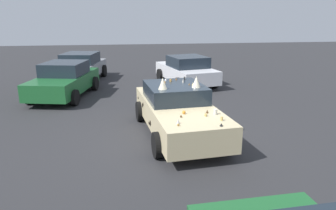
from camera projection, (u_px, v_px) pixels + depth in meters
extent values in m
plane|color=#2D2D30|center=(178.00, 134.00, 9.34)|extent=(60.00, 60.00, 0.00)
cube|color=beige|center=(178.00, 114.00, 9.17)|extent=(4.80, 2.19, 0.67)
cube|color=#1E2833|center=(175.00, 92.00, 9.37)|extent=(2.01, 1.80, 0.47)
cylinder|color=black|center=(227.00, 138.00, 8.11)|extent=(0.67, 0.28, 0.66)
cylinder|color=black|center=(158.00, 145.00, 7.70)|extent=(0.67, 0.28, 0.66)
cylinder|color=black|center=(192.00, 108.00, 10.81)|extent=(0.67, 0.28, 0.66)
cylinder|color=black|center=(140.00, 111.00, 10.39)|extent=(0.67, 0.28, 0.66)
ellipsoid|color=black|center=(188.00, 99.00, 11.22)|extent=(0.11, 0.03, 0.15)
ellipsoid|color=black|center=(150.00, 123.00, 8.68)|extent=(0.17, 0.04, 0.16)
ellipsoid|color=black|center=(142.00, 105.00, 9.89)|extent=(0.17, 0.04, 0.13)
ellipsoid|color=black|center=(205.00, 107.00, 9.53)|extent=(0.15, 0.03, 0.10)
ellipsoid|color=black|center=(138.00, 98.00, 10.75)|extent=(0.12, 0.03, 0.09)
ellipsoid|color=black|center=(143.00, 104.00, 9.75)|extent=(0.12, 0.03, 0.11)
ellipsoid|color=black|center=(149.00, 123.00, 8.87)|extent=(0.17, 0.03, 0.08)
ellipsoid|color=black|center=(196.00, 107.00, 10.37)|extent=(0.15, 0.03, 0.08)
cone|color=#51381E|center=(207.00, 111.00, 8.12)|extent=(0.10, 0.10, 0.10)
sphere|color=#A87A38|center=(178.00, 125.00, 7.19)|extent=(0.06, 0.06, 0.06)
cone|color=black|center=(221.00, 125.00, 7.17)|extent=(0.12, 0.12, 0.07)
cylinder|color=tan|center=(222.00, 119.00, 7.55)|extent=(0.08, 0.08, 0.10)
cone|color=silver|center=(178.00, 121.00, 7.33)|extent=(0.11, 0.11, 0.13)
sphere|color=orange|center=(184.00, 112.00, 8.06)|extent=(0.09, 0.09, 0.09)
sphere|color=#51381E|center=(181.00, 116.00, 7.78)|extent=(0.05, 0.05, 0.05)
cylinder|color=silver|center=(215.00, 112.00, 8.01)|extent=(0.13, 0.13, 0.14)
cylinder|color=tan|center=(206.00, 115.00, 7.88)|extent=(0.09, 0.09, 0.06)
cylinder|color=#A87A38|center=(171.00, 80.00, 9.70)|extent=(0.09, 0.09, 0.08)
cone|color=tan|center=(193.00, 84.00, 9.10)|extent=(0.10, 0.10, 0.10)
cone|color=silver|center=(166.00, 79.00, 9.90)|extent=(0.07, 0.07, 0.06)
cone|color=#51381E|center=(189.00, 84.00, 9.22)|extent=(0.08, 0.08, 0.06)
cone|color=silver|center=(185.00, 77.00, 10.14)|extent=(0.08, 0.08, 0.09)
cone|color=gray|center=(183.00, 81.00, 9.58)|extent=(0.09, 0.09, 0.11)
cone|color=#51381E|center=(176.00, 79.00, 9.96)|extent=(0.09, 0.09, 0.06)
cylinder|color=orange|center=(165.00, 83.00, 9.22)|extent=(0.05, 0.05, 0.11)
cylinder|color=black|center=(185.00, 78.00, 9.93)|extent=(0.06, 0.06, 0.10)
cone|color=silver|center=(195.00, 87.00, 8.70)|extent=(0.07, 0.07, 0.10)
cone|color=beige|center=(196.00, 82.00, 8.89)|extent=(0.24, 0.24, 0.32)
cone|color=beige|center=(163.00, 84.00, 8.67)|extent=(0.24, 0.24, 0.32)
cube|color=white|center=(186.00, 73.00, 15.88)|extent=(4.45, 2.65, 0.64)
cube|color=#1E2833|center=(188.00, 62.00, 15.55)|extent=(2.11, 2.01, 0.53)
cylinder|color=black|center=(160.00, 75.00, 16.80)|extent=(0.67, 0.35, 0.64)
cylinder|color=black|center=(192.00, 73.00, 17.44)|extent=(0.67, 0.35, 0.64)
cylinder|color=black|center=(179.00, 84.00, 14.49)|extent=(0.67, 0.35, 0.64)
cylinder|color=black|center=(214.00, 81.00, 15.12)|extent=(0.67, 0.35, 0.64)
cube|color=#1E602D|center=(65.00, 83.00, 13.43)|extent=(4.52, 2.66, 0.67)
cube|color=#1E2833|center=(65.00, 68.00, 13.40)|extent=(2.10, 1.98, 0.54)
cylinder|color=black|center=(75.00, 98.00, 12.18)|extent=(0.66, 0.35, 0.63)
cylinder|color=black|center=(30.00, 97.00, 12.32)|extent=(0.66, 0.35, 0.63)
cylinder|color=black|center=(95.00, 83.00, 14.70)|extent=(0.66, 0.35, 0.63)
cylinder|color=black|center=(57.00, 83.00, 14.83)|extent=(0.66, 0.35, 0.63)
cube|color=gray|center=(80.00, 70.00, 16.70)|extent=(4.41, 2.57, 0.65)
cube|color=#1E2833|center=(80.00, 58.00, 16.64)|extent=(2.21, 2.00, 0.54)
cylinder|color=black|center=(91.00, 80.00, 15.50)|extent=(0.69, 0.34, 0.66)
cylinder|color=black|center=(54.00, 79.00, 15.58)|extent=(0.69, 0.34, 0.66)
cylinder|color=black|center=(104.00, 71.00, 17.96)|extent=(0.69, 0.34, 0.66)
cylinder|color=black|center=(72.00, 70.00, 18.05)|extent=(0.69, 0.34, 0.66)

